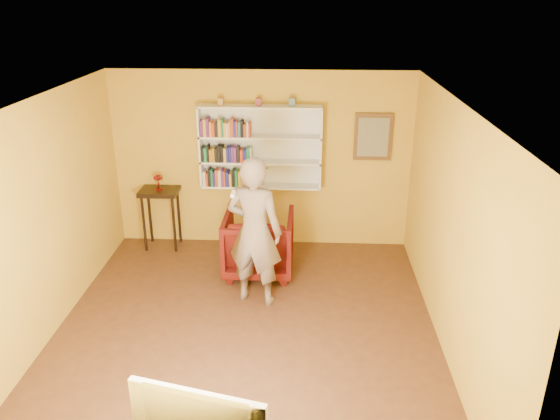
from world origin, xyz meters
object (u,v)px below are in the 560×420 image
at_px(ruby_lustre, 158,179).
at_px(television, 204,415).
at_px(bookshelf, 261,147).
at_px(person, 255,232).
at_px(console_table, 160,200).
at_px(armchair, 259,243).

distance_m(ruby_lustre, television, 4.75).
bearing_deg(ruby_lustre, bookshelf, 5.92).
bearing_deg(ruby_lustre, person, -43.63).
xyz_separation_m(bookshelf, console_table, (-1.54, -0.16, -0.81)).
distance_m(ruby_lustre, armchair, 1.86).
bearing_deg(armchair, console_table, -25.23).
xyz_separation_m(bookshelf, television, (-0.04, -4.66, -0.76)).
xyz_separation_m(armchair, person, (0.02, -0.77, 0.53)).
bearing_deg(console_table, person, -43.63).
bearing_deg(person, ruby_lustre, -28.48).
xyz_separation_m(person, television, (-0.10, -2.98, -0.14)).
bearing_deg(bookshelf, person, -88.13).
distance_m(console_table, ruby_lustre, 0.33).
relative_size(console_table, armchair, 0.97).
bearing_deg(armchair, ruby_lustre, -25.23).
bearing_deg(console_table, armchair, -25.45).
bearing_deg(console_table, television, -71.62).
xyz_separation_m(armchair, television, (-0.08, -3.75, 0.38)).
distance_m(ruby_lustre, person, 2.21).
relative_size(person, television, 1.84).
xyz_separation_m(bookshelf, person, (0.05, -1.68, -0.62)).
distance_m(bookshelf, person, 1.79).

